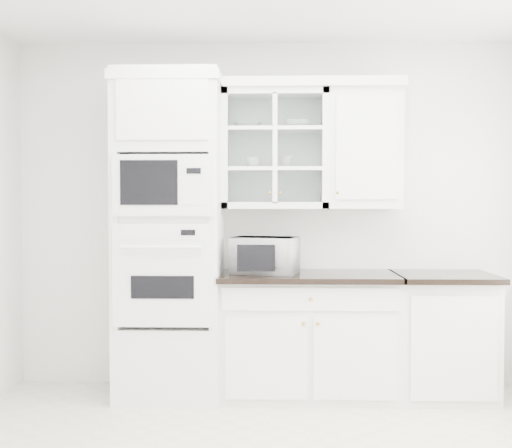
{
  "coord_description": "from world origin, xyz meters",
  "views": [
    {
      "loc": [
        0.02,
        -3.33,
        1.45
      ],
      "look_at": [
        -0.1,
        1.05,
        1.3
      ],
      "focal_mm": 45.0,
      "sensor_mm": 36.0,
      "label": 1
    }
  ],
  "objects": [
    {
      "name": "upper_cabinet_solid",
      "position": [
        0.71,
        1.58,
        1.85
      ],
      "size": [
        0.55,
        0.33,
        0.9
      ],
      "primitive_type": "cube",
      "color": "white",
      "rests_on": "room_shell"
    },
    {
      "name": "countertop_microwave",
      "position": [
        -0.04,
        1.43,
        1.06
      ],
      "size": [
        0.55,
        0.49,
        0.27
      ],
      "primitive_type": "imported",
      "rotation": [
        0.0,
        0.0,
        2.9
      ],
      "color": "white",
      "rests_on": "base_cabinet_run"
    },
    {
      "name": "cup_b",
      "position": [
        0.12,
        1.59,
        1.76
      ],
      "size": [
        0.12,
        0.12,
        0.09
      ],
      "primitive_type": "imported",
      "rotation": [
        0.0,
        0.0,
        0.34
      ],
      "color": "white",
      "rests_on": "upper_cabinet_glass"
    },
    {
      "name": "oven_column",
      "position": [
        -0.75,
        1.42,
        1.2
      ],
      "size": [
        0.76,
        0.68,
        2.4
      ],
      "color": "white",
      "rests_on": "ground"
    },
    {
      "name": "upper_cabinet_glass",
      "position": [
        0.03,
        1.58,
        1.85
      ],
      "size": [
        0.8,
        0.33,
        0.9
      ],
      "color": "white",
      "rests_on": "room_shell"
    },
    {
      "name": "crown_molding",
      "position": [
        -0.07,
        1.56,
        2.33
      ],
      "size": [
        2.14,
        0.38,
        0.07
      ],
      "primitive_type": "cube",
      "color": "white",
      "rests_on": "room_shell"
    },
    {
      "name": "cup_a",
      "position": [
        -0.14,
        1.59,
        1.75
      ],
      "size": [
        0.11,
        0.11,
        0.08
      ],
      "primitive_type": "imported",
      "rotation": [
        0.0,
        0.0,
        -0.09
      ],
      "color": "white",
      "rests_on": "upper_cabinet_glass"
    },
    {
      "name": "room_shell",
      "position": [
        0.0,
        0.43,
        1.78
      ],
      "size": [
        4.0,
        3.5,
        2.7
      ],
      "color": "white",
      "rests_on": "ground"
    },
    {
      "name": "base_cabinet_run",
      "position": [
        0.28,
        1.45,
        0.46
      ],
      "size": [
        1.32,
        0.67,
        0.92
      ],
      "color": "white",
      "rests_on": "ground"
    },
    {
      "name": "extra_base_cabinet",
      "position": [
        1.28,
        1.45,
        0.46
      ],
      "size": [
        0.72,
        0.67,
        0.92
      ],
      "color": "white",
      "rests_on": "ground"
    },
    {
      "name": "bowl_b",
      "position": [
        0.2,
        1.58,
        2.04
      ],
      "size": [
        0.22,
        0.22,
        0.06
      ],
      "primitive_type": "imported",
      "rotation": [
        0.0,
        0.0,
        0.11
      ],
      "color": "white",
      "rests_on": "upper_cabinet_glass"
    },
    {
      "name": "bowl_a",
      "position": [
        -0.18,
        1.6,
        2.04
      ],
      "size": [
        0.22,
        0.22,
        0.05
      ],
      "primitive_type": "imported",
      "rotation": [
        0.0,
        0.0,
        -0.09
      ],
      "color": "white",
      "rests_on": "upper_cabinet_glass"
    }
  ]
}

